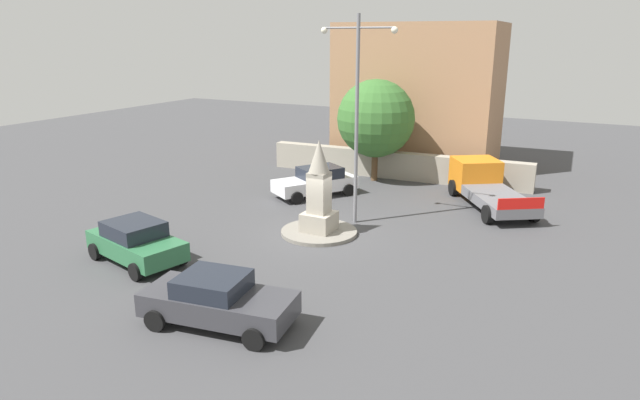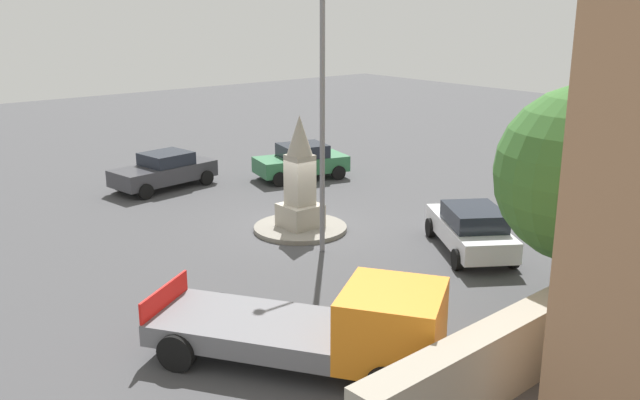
{
  "view_description": "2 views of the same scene",
  "coord_description": "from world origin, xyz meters",
  "px_view_note": "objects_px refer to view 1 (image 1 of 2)",
  "views": [
    {
      "loc": [
        10.33,
        -19.77,
        8.08
      ],
      "look_at": [
        0.13,
        -0.16,
        1.55
      ],
      "focal_mm": 31.22,
      "sensor_mm": 36.0,
      "label": 1
    },
    {
      "loc": [
        13.9,
        18.15,
        7.6
      ],
      "look_at": [
        -0.41,
        0.58,
        1.15
      ],
      "focal_mm": 38.74,
      "sensor_mm": 36.0,
      "label": 2
    }
  ],
  "objects_px": {
    "tree_near_wall": "(376,119)",
    "corner_building": "(420,95)",
    "monument": "(319,192)",
    "car_green_approaching": "(136,241)",
    "streetlamp": "(357,103)",
    "truck_orange_near_island": "(485,185)",
    "car_dark_grey_parked_left": "(218,300)",
    "car_white_parked_right": "(316,181)"
  },
  "relations": [
    {
      "from": "tree_near_wall",
      "to": "corner_building",
      "type": "bearing_deg",
      "value": 83.77
    },
    {
      "from": "monument",
      "to": "car_green_approaching",
      "type": "relative_size",
      "value": 0.89
    },
    {
      "from": "streetlamp",
      "to": "truck_orange_near_island",
      "type": "height_order",
      "value": "streetlamp"
    },
    {
      "from": "car_dark_grey_parked_left",
      "to": "truck_orange_near_island",
      "type": "bearing_deg",
      "value": 75.15
    },
    {
      "from": "truck_orange_near_island",
      "to": "tree_near_wall",
      "type": "relative_size",
      "value": 1.12
    },
    {
      "from": "streetlamp",
      "to": "monument",
      "type": "bearing_deg",
      "value": -109.21
    },
    {
      "from": "monument",
      "to": "car_dark_grey_parked_left",
      "type": "relative_size",
      "value": 0.84
    },
    {
      "from": "car_white_parked_right",
      "to": "tree_near_wall",
      "type": "distance_m",
      "value": 5.47
    },
    {
      "from": "tree_near_wall",
      "to": "car_white_parked_right",
      "type": "bearing_deg",
      "value": -108.15
    },
    {
      "from": "monument",
      "to": "tree_near_wall",
      "type": "xyz_separation_m",
      "value": [
        -1.38,
        9.6,
        1.78
      ]
    },
    {
      "from": "truck_orange_near_island",
      "to": "corner_building",
      "type": "xyz_separation_m",
      "value": [
        -5.98,
        7.68,
        3.5
      ]
    },
    {
      "from": "monument",
      "to": "truck_orange_near_island",
      "type": "xyz_separation_m",
      "value": [
        5.25,
        7.88,
        -0.88
      ]
    },
    {
      "from": "car_green_approaching",
      "to": "tree_near_wall",
      "type": "xyz_separation_m",
      "value": [
        3.19,
        15.45,
        2.79
      ]
    },
    {
      "from": "corner_building",
      "to": "truck_orange_near_island",
      "type": "bearing_deg",
      "value": -52.07
    },
    {
      "from": "streetlamp",
      "to": "tree_near_wall",
      "type": "relative_size",
      "value": 1.55
    },
    {
      "from": "car_dark_grey_parked_left",
      "to": "tree_near_wall",
      "type": "xyz_separation_m",
      "value": [
        -2.37,
        17.82,
        2.82
      ]
    },
    {
      "from": "monument",
      "to": "car_dark_grey_parked_left",
      "type": "bearing_deg",
      "value": -83.18
    },
    {
      "from": "truck_orange_near_island",
      "to": "tree_near_wall",
      "type": "bearing_deg",
      "value": 165.49
    },
    {
      "from": "car_green_approaching",
      "to": "car_white_parked_right",
      "type": "distance_m",
      "value": 11.13
    },
    {
      "from": "monument",
      "to": "car_green_approaching",
      "type": "xyz_separation_m",
      "value": [
        -4.57,
        -5.85,
        -1.02
      ]
    },
    {
      "from": "car_green_approaching",
      "to": "truck_orange_near_island",
      "type": "height_order",
      "value": "truck_orange_near_island"
    },
    {
      "from": "monument",
      "to": "corner_building",
      "type": "distance_m",
      "value": 15.8
    },
    {
      "from": "monument",
      "to": "car_white_parked_right",
      "type": "xyz_separation_m",
      "value": [
        -2.84,
        5.14,
        -1.04
      ]
    },
    {
      "from": "monument",
      "to": "corner_building",
      "type": "relative_size",
      "value": 0.4
    },
    {
      "from": "monument",
      "to": "car_dark_grey_parked_left",
      "type": "xyz_separation_m",
      "value": [
        0.98,
        -8.22,
        -1.05
      ]
    },
    {
      "from": "car_dark_grey_parked_left",
      "to": "car_white_parked_right",
      "type": "xyz_separation_m",
      "value": [
        -3.83,
        13.36,
        0.01
      ]
    },
    {
      "from": "streetlamp",
      "to": "tree_near_wall",
      "type": "height_order",
      "value": "streetlamp"
    },
    {
      "from": "corner_building",
      "to": "car_dark_grey_parked_left",
      "type": "bearing_deg",
      "value": -85.88
    },
    {
      "from": "car_dark_grey_parked_left",
      "to": "corner_building",
      "type": "distance_m",
      "value": 24.12
    },
    {
      "from": "monument",
      "to": "truck_orange_near_island",
      "type": "distance_m",
      "value": 9.51
    },
    {
      "from": "corner_building",
      "to": "car_green_approaching",
      "type": "bearing_deg",
      "value": -100.17
    },
    {
      "from": "monument",
      "to": "tree_near_wall",
      "type": "relative_size",
      "value": 0.67
    },
    {
      "from": "car_dark_grey_parked_left",
      "to": "tree_near_wall",
      "type": "relative_size",
      "value": 0.8
    },
    {
      "from": "streetlamp",
      "to": "truck_orange_near_island",
      "type": "distance_m",
      "value": 8.55
    },
    {
      "from": "streetlamp",
      "to": "truck_orange_near_island",
      "type": "relative_size",
      "value": 1.38
    },
    {
      "from": "monument",
      "to": "car_white_parked_right",
      "type": "distance_m",
      "value": 5.97
    },
    {
      "from": "corner_building",
      "to": "tree_near_wall",
      "type": "bearing_deg",
      "value": -96.23
    },
    {
      "from": "streetlamp",
      "to": "car_dark_grey_parked_left",
      "type": "distance_m",
      "value": 11.28
    },
    {
      "from": "car_dark_grey_parked_left",
      "to": "truck_orange_near_island",
      "type": "relative_size",
      "value": 0.71
    },
    {
      "from": "car_dark_grey_parked_left",
      "to": "car_green_approaching",
      "type": "distance_m",
      "value": 6.04
    },
    {
      "from": "monument",
      "to": "truck_orange_near_island",
      "type": "height_order",
      "value": "monument"
    },
    {
      "from": "car_white_parked_right",
      "to": "car_green_approaching",
      "type": "bearing_deg",
      "value": -98.95
    }
  ]
}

